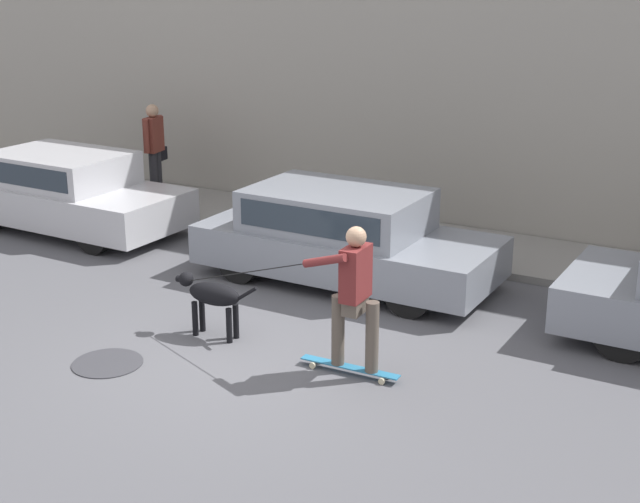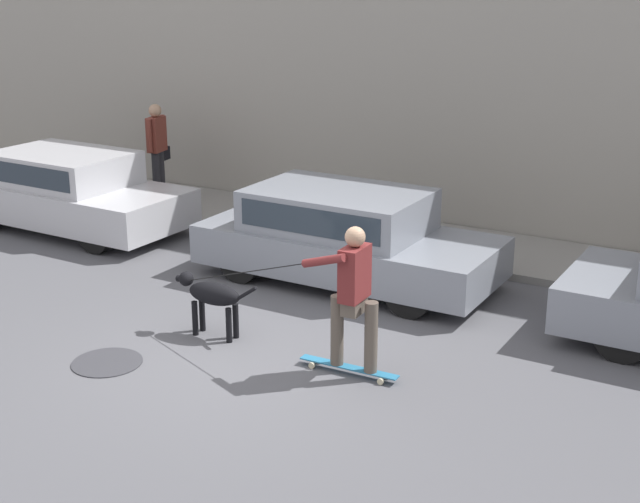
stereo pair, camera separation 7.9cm
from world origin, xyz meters
The scene contains 9 objects.
ground_plane centered at (0.00, 0.00, 0.00)m, with size 36.00×36.00×0.00m, color #545459.
back_wall centered at (0.00, 5.96, 2.98)m, with size 32.00×0.30×5.96m.
sidewalk_curb centered at (0.00, 4.85, 0.05)m, with size 30.00×1.88×0.11m.
parked_car_0 centered at (-5.40, 2.79, 0.62)m, with size 3.99×1.81×1.27m.
parked_car_1 centered at (-0.31, 2.78, 0.63)m, with size 4.09×1.77×1.28m.
dog centered at (-0.74, 0.33, 0.50)m, with size 1.09×0.30×0.74m.
skateboarder centered at (1.16, 0.23, 0.94)m, with size 2.79×0.58×1.64m.
pedestrian_with_bag centered at (-5.24, 4.82, 1.06)m, with size 0.27×0.67×1.70m.
manhole_cover centered at (-1.31, -0.86, 0.01)m, with size 0.77×0.77×0.01m.
Camera 1 is at (5.08, -7.46, 4.17)m, focal length 50.00 mm.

